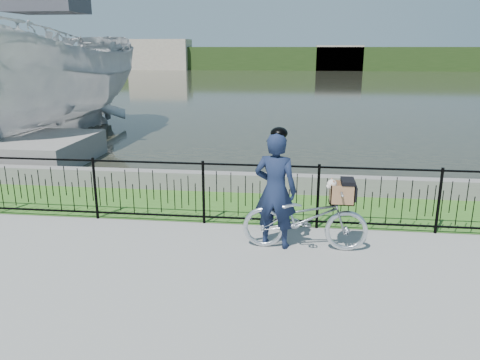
# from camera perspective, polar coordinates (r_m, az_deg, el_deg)

# --- Properties ---
(ground) EXTENTS (120.00, 120.00, 0.00)m
(ground) POSITION_cam_1_polar(r_m,az_deg,el_deg) (6.89, 1.34, -10.40)
(ground) COLOR gray
(ground) RESTS_ON ground
(grass_strip) EXTENTS (60.00, 2.00, 0.01)m
(grass_strip) POSITION_cam_1_polar(r_m,az_deg,el_deg) (9.28, 2.88, -3.27)
(grass_strip) COLOR #366820
(grass_strip) RESTS_ON ground
(water) EXTENTS (120.00, 120.00, 0.00)m
(water) POSITION_cam_1_polar(r_m,az_deg,el_deg) (39.27, 6.05, 11.42)
(water) COLOR #29291F
(water) RESTS_ON ground
(quay_wall) EXTENTS (60.00, 0.30, 0.40)m
(quay_wall) POSITION_cam_1_polar(r_m,az_deg,el_deg) (10.17, 3.29, -0.38)
(quay_wall) COLOR slate
(quay_wall) RESTS_ON ground
(fence) EXTENTS (14.00, 0.06, 1.15)m
(fence) POSITION_cam_1_polar(r_m,az_deg,el_deg) (8.15, 2.44, -1.78)
(fence) COLOR black
(fence) RESTS_ON ground
(far_treeline) EXTENTS (120.00, 6.00, 3.00)m
(far_treeline) POSITION_cam_1_polar(r_m,az_deg,el_deg) (66.17, 6.49, 14.52)
(far_treeline) COLOR #273E18
(far_treeline) RESTS_ON ground
(far_building_left) EXTENTS (8.00, 4.00, 4.00)m
(far_building_left) POSITION_cam_1_polar(r_m,az_deg,el_deg) (66.79, -9.69, 14.84)
(far_building_left) COLOR #AEA08C
(far_building_left) RESTS_ON ground
(far_building_right) EXTENTS (6.00, 3.00, 3.20)m
(far_building_right) POSITION_cam_1_polar(r_m,az_deg,el_deg) (64.89, 11.96, 14.35)
(far_building_right) COLOR #AEA08C
(far_building_right) RESTS_ON ground
(bicycle_rig) EXTENTS (1.93, 0.67, 1.16)m
(bicycle_rig) POSITION_cam_1_polar(r_m,az_deg,el_deg) (7.33, 8.03, -4.50)
(bicycle_rig) COLOR silver
(bicycle_rig) RESTS_ON ground
(cyclist) EXTENTS (0.75, 0.57, 1.90)m
(cyclist) POSITION_cam_1_polar(r_m,az_deg,el_deg) (7.23, 4.34, -1.14)
(cyclist) COLOR #151E3A
(cyclist) RESTS_ON ground
(boat_near) EXTENTS (3.89, 10.03, 5.65)m
(boat_near) POSITION_cam_1_polar(r_m,az_deg,el_deg) (16.48, -21.68, 11.32)
(boat_near) COLOR #BBBBBB
(boat_near) RESTS_ON water
(boat_far) EXTENTS (9.72, 11.28, 1.96)m
(boat_far) POSITION_cam_1_polar(r_m,az_deg,el_deg) (19.93, -27.22, 8.25)
(boat_far) COLOR #BBBBBB
(boat_far) RESTS_ON water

